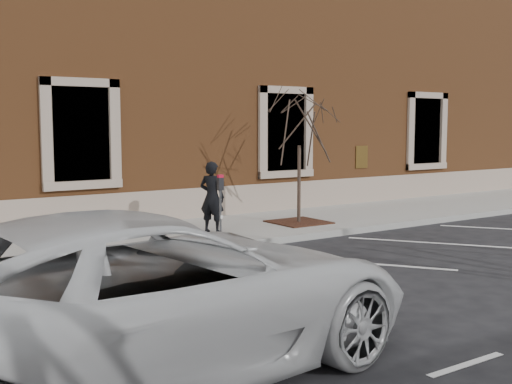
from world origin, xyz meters
TOP-DOWN VIEW (x-y plane):
  - ground at (0.00, 0.00)m, footprint 120.00×120.00m
  - sidewalk_near at (0.00, 1.75)m, footprint 40.00×3.50m
  - curb_near at (0.00, -0.05)m, footprint 40.00×0.12m
  - parking_stripes at (0.00, -2.20)m, footprint 28.00×4.40m
  - building_civic at (0.00, 7.74)m, footprint 40.00×8.62m
  - man at (-0.76, 1.26)m, footprint 0.65×0.71m
  - parking_meter at (-0.99, 0.52)m, footprint 0.13×0.10m
  - tree_grate at (1.80, 1.32)m, footprint 1.31×1.31m
  - sapling at (1.80, 1.32)m, footprint 2.13×2.13m
  - white_truck at (-5.46, -5.33)m, footprint 6.61×3.64m

SIDE VIEW (x-z plane):
  - ground at x=0.00m, z-range 0.00..0.00m
  - parking_stripes at x=0.00m, z-range 0.00..0.01m
  - sidewalk_near at x=0.00m, z-range 0.00..0.15m
  - curb_near at x=0.00m, z-range 0.00..0.15m
  - tree_grate at x=1.80m, z-range 0.15..0.18m
  - white_truck at x=-5.46m, z-range 0.00..1.75m
  - man at x=-0.76m, z-range 0.15..1.79m
  - parking_meter at x=-0.99m, z-range 0.42..1.81m
  - sapling at x=1.80m, z-range 0.86..4.40m
  - building_civic at x=0.00m, z-range 0.00..8.00m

